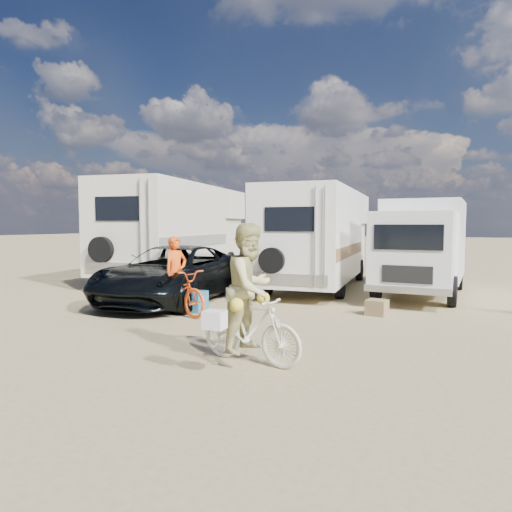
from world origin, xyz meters
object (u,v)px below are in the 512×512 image
at_px(dark_suv, 173,274).
at_px(bike_man, 176,292).
at_px(rv_main, 319,239).
at_px(box_truck, 422,248).
at_px(bike_woman, 251,329).
at_px(rider_woman, 251,300).
at_px(rider_man, 176,280).
at_px(crate, 377,307).
at_px(cooler, 193,301).
at_px(rv_left, 179,232).

xyz_separation_m(dark_suv, bike_man, (1.05, -1.53, -0.22)).
height_order(rv_main, box_truck, rv_main).
xyz_separation_m(bike_woman, rider_woman, (0.00, 0.00, 0.43)).
xyz_separation_m(bike_woman, rider_man, (-2.98, 2.71, 0.29)).
bearing_deg(dark_suv, crate, -2.91).
relative_size(bike_woman, cooler, 2.83).
distance_m(rv_main, box_truck, 3.24).
height_order(rv_main, rider_man, rv_main).
relative_size(rv_main, box_truck, 1.32).
distance_m(bike_woman, rider_woman, 0.43).
height_order(bike_man, rider_man, rider_man).
xyz_separation_m(rv_main, bike_woman, (1.15, -8.45, -1.04)).
height_order(rv_left, bike_woman, rv_left).
bearing_deg(rider_man, crate, -48.52).
distance_m(rv_left, box_truck, 8.82).
bearing_deg(rider_man, dark_suv, 54.42).
bearing_deg(bike_man, rv_left, 51.21).
xyz_separation_m(rv_left, rider_woman, (6.71, -8.90, -0.80)).
relative_size(rv_left, bike_woman, 4.91).
distance_m(rider_man, crate, 4.59).
bearing_deg(rv_left, rv_main, -11.37).
distance_m(rider_man, rider_woman, 4.03).
relative_size(dark_suv, crate, 12.21).
relative_size(dark_suv, rider_woman, 2.81).
height_order(rv_main, dark_suv, rv_main).
bearing_deg(cooler, dark_suv, 143.93).
height_order(rv_main, cooler, rv_main).
bearing_deg(crate, rv_main, 120.45).
bearing_deg(dark_suv, rider_woman, -50.76).
relative_size(rider_woman, crate, 4.34).
distance_m(bike_man, rider_woman, 4.05).
xyz_separation_m(box_truck, dark_suv, (-6.06, -3.61, -0.63)).
distance_m(rv_main, bike_man, 6.11).
bearing_deg(crate, rider_man, -158.60).
distance_m(dark_suv, bike_woman, 5.85).
bearing_deg(rider_woman, rv_main, 18.62).
bearing_deg(rv_main, rider_man, -110.35).
xyz_separation_m(dark_suv, rider_man, (1.05, -1.53, 0.06)).
height_order(rider_man, cooler, rider_man).
distance_m(box_truck, rider_woman, 8.13).
bearing_deg(rv_left, rider_woman, -59.73).
distance_m(cooler, crate, 4.25).
xyz_separation_m(box_truck, rider_man, (-5.01, -5.15, -0.57)).
relative_size(cooler, crate, 1.39).
bearing_deg(rv_main, box_truck, -13.15).
height_order(rv_main, crate, rv_main).
bearing_deg(bike_woman, cooler, 52.37).
relative_size(rider_woman, cooler, 3.13).
distance_m(rv_left, bike_woman, 11.21).
relative_size(box_truck, bike_woman, 3.24).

